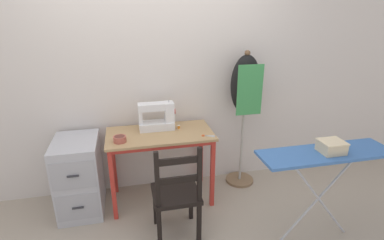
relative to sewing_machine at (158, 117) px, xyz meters
name	(u,v)px	position (x,y,z in m)	size (l,w,h in m)	color
ground_plane	(166,214)	(0.00, -0.38, -0.89)	(14.00, 14.00, 0.00)	tan
wall_back	(154,75)	(0.00, 0.23, 0.38)	(10.00, 0.05, 2.55)	silver
sewing_table	(160,143)	(0.00, -0.12, -0.23)	(1.05, 0.55, 0.76)	tan
sewing_machine	(158,117)	(0.00, 0.00, 0.00)	(0.37, 0.16, 0.30)	white
fabric_bowl	(120,139)	(-0.39, -0.23, -0.10)	(0.12, 0.12, 0.06)	#B25647
scissors	(206,136)	(0.42, -0.28, -0.13)	(0.13, 0.08, 0.01)	silver
thread_spool_near_machine	(179,127)	(0.20, -0.05, -0.11)	(0.03, 0.03, 0.04)	orange
wooden_chair	(176,194)	(0.05, -0.69, -0.47)	(0.40, 0.38, 0.91)	black
filing_cabinet	(79,176)	(-0.81, -0.10, -0.51)	(0.41, 0.57, 0.75)	#B7B7BC
dress_form	(245,92)	(0.93, 0.03, 0.20)	(0.32, 0.32, 1.52)	#846647
ironing_board	(326,158)	(1.22, -0.99, -0.09)	(1.10, 0.32, 0.86)	#3D6BAD
storage_box	(332,147)	(1.24, -1.00, 0.01)	(0.19, 0.17, 0.10)	beige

